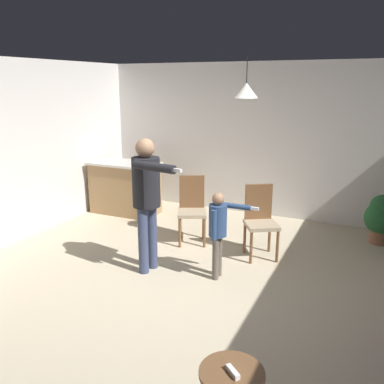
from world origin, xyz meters
TOP-DOWN VIEW (x-y plane):
  - ground at (0.00, 0.00)m, footprint 7.68×7.68m
  - wall_back at (0.00, 3.20)m, footprint 6.40×0.10m
  - kitchen_counter at (-2.45, 2.19)m, footprint 1.26×0.66m
  - person_adult at (-0.81, 0.29)m, footprint 0.81×0.58m
  - person_child at (0.06, 0.47)m, footprint 0.57×0.32m
  - dining_chair_by_counter at (-0.74, 1.43)m, footprint 0.56×0.56m
  - dining_chair_near_wall at (0.34, 1.34)m, footprint 0.58×0.58m
  - potted_plant_by_wall at (1.86, 2.55)m, footprint 0.49×0.49m
  - spare_remote_on_table at (1.02, -1.72)m, footprint 0.12×0.11m
  - ceiling_light_pendant at (0.05, 1.44)m, footprint 0.32×0.32m

SIDE VIEW (x-z plane):
  - ground at x=0.00m, z-range 0.00..0.00m
  - potted_plant_by_wall at x=1.86m, z-range 0.04..0.79m
  - kitchen_counter at x=-2.45m, z-range 0.00..0.95m
  - spare_remote_on_table at x=1.02m, z-range 0.52..0.56m
  - dining_chair_by_counter at x=-0.74m, z-range 0.05..1.05m
  - dining_chair_near_wall at x=0.34m, z-range 0.05..1.05m
  - person_child at x=0.06m, z-range 0.13..1.23m
  - person_adult at x=-0.81m, z-range 0.21..1.92m
  - wall_back at x=0.00m, z-range 0.00..2.70m
  - ceiling_light_pendant at x=0.05m, z-range 1.98..2.53m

